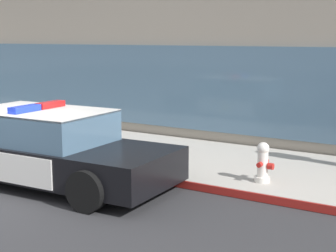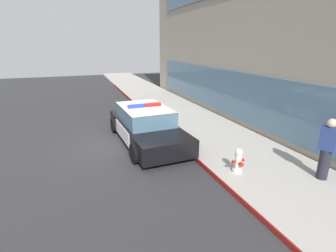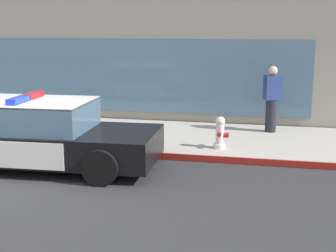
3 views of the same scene
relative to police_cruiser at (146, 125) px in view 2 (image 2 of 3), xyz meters
The scene contains 6 objects.
ground 1.18m from the police_cruiser, 98.03° to the right, with size 48.00×48.00×0.00m, color #303033.
sidewalk 2.83m from the police_cruiser, 92.80° to the left, with size 48.00×3.41×0.15m, color #B2ADA3.
curb_red_paint 1.21m from the police_cruiser, 97.40° to the left, with size 28.80×0.04×0.14m, color maroon.
police_cruiser is the anchor object (origin of this frame).
fire_hydrant 4.02m from the police_cruiser, 25.21° to the left, with size 0.34×0.39×0.73m.
pedestrian_on_sidewalk 6.01m from the police_cruiser, 37.80° to the left, with size 0.47×0.40×1.71m.
Camera 2 is at (9.33, -1.52, 3.69)m, focal length 27.43 mm.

